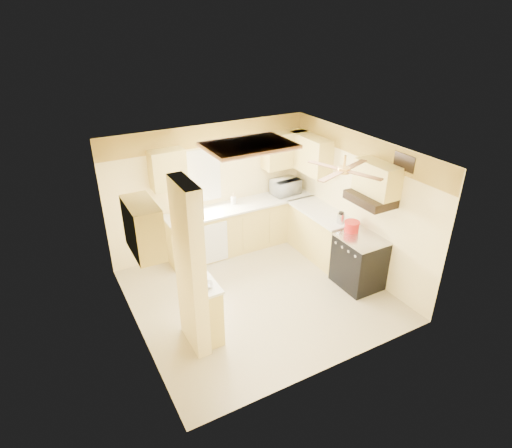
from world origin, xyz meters
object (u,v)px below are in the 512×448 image
dutch_oven (352,226)px  stove (359,262)px  bowl (206,285)px  kettle (341,218)px  microwave (286,187)px

dutch_oven → stove: bearing=-93.4°
bowl → dutch_oven: (2.84, 0.35, 0.04)m
stove → kettle: bearing=88.3°
dutch_oven → kettle: bearing=90.0°
bowl → kettle: 2.92m
microwave → kettle: size_ratio=2.67×
bowl → kettle: kettle is taller
microwave → kettle: microwave is taller
kettle → bowl: bearing=-167.2°
stove → dutch_oven: 0.62m
bowl → kettle: bearing=12.8°
kettle → microwave: bearing=95.2°
dutch_oven → kettle: size_ratio=1.27×
stove → dutch_oven: dutch_oven is taller
stove → bowl: size_ratio=4.77×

